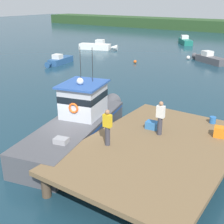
{
  "coord_description": "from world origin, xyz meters",
  "views": [
    {
      "loc": [
        9.7,
        -10.6,
        7.16
      ],
      "look_at": [
        1.2,
        1.82,
        1.4
      ],
      "focal_mm": 47.88,
      "sensor_mm": 36.0,
      "label": 1
    }
  ],
  "objects": [
    {
      "name": "dock",
      "position": [
        4.8,
        0.0,
        1.07
      ],
      "size": [
        6.0,
        9.0,
        1.2
      ],
      "color": "#4C3D2D",
      "rests_on": "ground"
    },
    {
      "name": "ground_plane",
      "position": [
        0.0,
        0.0,
        0.0
      ],
      "size": [
        200.0,
        200.0,
        0.0
      ],
      "primitive_type": "plane",
      "color": "#193847"
    },
    {
      "name": "moored_boat_mid_harbor",
      "position": [
        -0.71,
        24.88,
        0.45
      ],
      "size": [
        4.93,
        3.62,
        1.32
      ],
      "color": "#4C4C51",
      "rests_on": "ground"
    },
    {
      "name": "moored_boat_outer_mooring",
      "position": [
        -17.28,
        25.03,
        0.5
      ],
      "size": [
        5.79,
        2.9,
        1.46
      ],
      "color": "white",
      "rests_on": "ground"
    },
    {
      "name": "mooring_buoy_channel_marker",
      "position": [
        -7.71,
        19.62,
        0.18
      ],
      "size": [
        0.36,
        0.36,
        0.36
      ],
      "primitive_type": "sphere",
      "color": "#EA5B19",
      "rests_on": "ground"
    },
    {
      "name": "crate_single_by_cleat",
      "position": [
        6.81,
        2.43,
        1.44
      ],
      "size": [
        0.67,
        0.55,
        0.48
      ],
      "primitive_type": "cube",
      "rotation": [
        0.0,
        0.0,
        0.19
      ],
      "color": "orange",
      "rests_on": "dock"
    },
    {
      "name": "mooring_buoy_outer",
      "position": [
        -3.4,
        25.31,
        0.24
      ],
      "size": [
        0.47,
        0.47,
        0.47
      ],
      "primitive_type": "sphere",
      "color": "silver",
      "rests_on": "ground"
    },
    {
      "name": "main_fishing_boat",
      "position": [
        0.07,
        0.37,
        1.01
      ],
      "size": [
        4.35,
        9.95,
        4.8
      ],
      "color": "#4C4C51",
      "rests_on": "ground"
    },
    {
      "name": "deckhand_further_back",
      "position": [
        4.38,
        1.08,
        2.06
      ],
      "size": [
        0.36,
        0.22,
        1.63
      ],
      "color": "#383842",
      "rests_on": "dock"
    },
    {
      "name": "moored_boat_far_left",
      "position": [
        -8.85,
        37.97,
        0.47
      ],
      "size": [
        4.0,
        5.0,
        1.37
      ],
      "color": "#196B5B",
      "rests_on": "ground"
    },
    {
      "name": "deckhand_by_the_boat",
      "position": [
        3.0,
        -1.15,
        2.06
      ],
      "size": [
        0.36,
        0.22,
        1.63
      ],
      "color": "#383842",
      "rests_on": "dock"
    },
    {
      "name": "moored_boat_off_the_point",
      "position": [
        -14.71,
        14.26,
        0.4
      ],
      "size": [
        1.86,
        4.72,
        1.18
      ],
      "color": "#285184",
      "rests_on": "ground"
    },
    {
      "name": "crate_stack_near_edge",
      "position": [
        3.8,
        1.49,
        1.38
      ],
      "size": [
        0.64,
        0.49,
        0.36
      ],
      "primitive_type": "cube",
      "rotation": [
        0.0,
        0.0,
        0.09
      ],
      "color": "#3370B2",
      "rests_on": "dock"
    },
    {
      "name": "bait_bucket",
      "position": [
        6.02,
        3.84,
        1.37
      ],
      "size": [
        0.32,
        0.32,
        0.34
      ],
      "primitive_type": "cylinder",
      "color": "#2866B2",
      "rests_on": "dock"
    }
  ]
}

